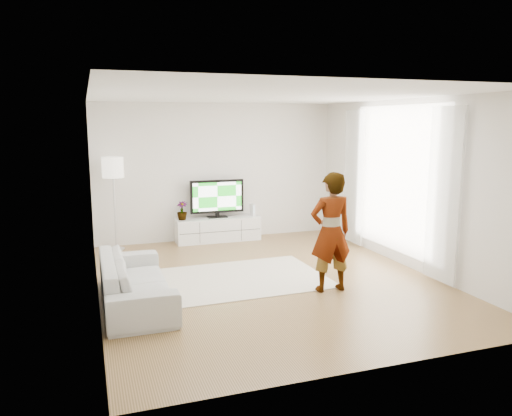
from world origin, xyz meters
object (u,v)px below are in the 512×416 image
object	(u,v)px
media_console	(218,229)
player	(331,232)
television	(217,197)
floor_lamp	(113,172)
sofa	(135,280)
rug	(240,278)

from	to	relation	value
media_console	player	bearing A→B (deg)	-78.09
television	floor_lamp	bearing A→B (deg)	-177.26
media_console	player	world-z (taller)	player
television	player	world-z (taller)	player
media_console	player	xyz separation A→B (m)	(0.75, -3.53, 0.63)
media_console	sofa	size ratio (longest dim) A/B	0.79
media_console	floor_lamp	distance (m)	2.39
television	rug	distance (m)	2.78
floor_lamp	player	bearing A→B (deg)	-51.34
media_console	floor_lamp	size ratio (longest dim) A/B	0.97
rug	sofa	bearing A→B (deg)	-161.45
floor_lamp	television	bearing A→B (deg)	2.74
sofa	player	bearing A→B (deg)	-98.36
television	media_console	bearing A→B (deg)	-90.00
player	sofa	size ratio (longest dim) A/B	0.78
sofa	floor_lamp	size ratio (longest dim) A/B	1.24
media_console	floor_lamp	xyz separation A→B (m)	(-2.03, -0.07, 1.26)
media_console	television	distance (m)	0.66
television	rug	size ratio (longest dim) A/B	0.43
television	floor_lamp	distance (m)	2.11
television	sofa	bearing A→B (deg)	-121.78
rug	player	xyz separation A→B (m)	(1.06, -0.95, 0.87)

